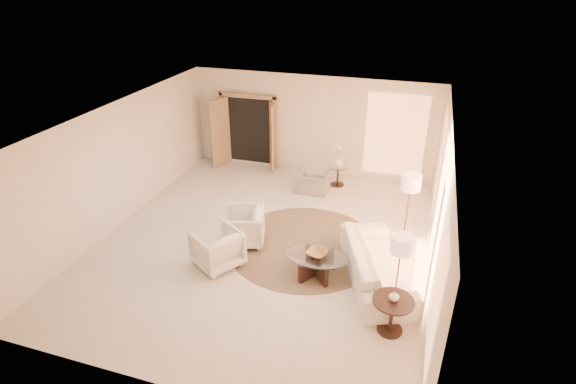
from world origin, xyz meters
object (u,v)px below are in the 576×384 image
(sofa, at_px, (376,264))
(end_vase, at_px, (394,296))
(end_table, at_px, (392,310))
(side_table, at_px, (338,174))
(bowl, at_px, (317,253))
(armchair_left, at_px, (244,225))
(armchair_right, at_px, (217,246))
(floor_lamp_far, at_px, (401,248))
(accent_chair, at_px, (313,179))
(floor_lamp_near, at_px, (411,185))
(coffee_table, at_px, (317,262))
(side_vase, at_px, (338,162))

(sofa, relative_size, end_vase, 14.71)
(end_table, xyz_separation_m, end_vase, (0.00, -0.00, 0.28))
(side_table, xyz_separation_m, bowl, (0.42, -4.05, 0.16))
(armchair_left, xyz_separation_m, side_table, (1.37, 3.40, -0.10))
(armchair_right, relative_size, floor_lamp_far, 0.57)
(accent_chair, bearing_deg, armchair_left, 73.35)
(side_table, relative_size, bowl, 1.45)
(side_table, distance_m, floor_lamp_near, 3.31)
(accent_chair, bearing_deg, armchair_right, 74.38)
(sofa, height_order, bowl, sofa)
(coffee_table, bearing_deg, floor_lamp_far, -19.20)
(end_table, height_order, end_vase, end_vase)
(end_table, height_order, side_table, end_table)
(side_table, relative_size, floor_lamp_near, 0.33)
(bowl, distance_m, side_vase, 4.07)
(coffee_table, relative_size, floor_lamp_near, 0.77)
(end_table, bearing_deg, end_vase, -26.57)
(coffee_table, xyz_separation_m, floor_lamp_near, (1.55, 1.62, 1.14))
(end_table, bearing_deg, floor_lamp_near, 90.00)
(sofa, relative_size, coffee_table, 1.97)
(side_vase, bearing_deg, bowl, -84.09)
(sofa, bearing_deg, side_vase, 1.45)
(coffee_table, distance_m, floor_lamp_far, 1.92)
(armchair_left, bearing_deg, accent_chair, 147.06)
(bowl, height_order, end_vase, end_vase)
(floor_lamp_far, relative_size, end_vase, 8.75)
(bowl, xyz_separation_m, side_vase, (-0.42, 4.05, 0.20))
(armchair_left, bearing_deg, sofa, 64.21)
(armchair_right, xyz_separation_m, end_table, (3.53, -0.84, 0.01))
(end_table, height_order, bowl, end_table)
(armchair_right, distance_m, floor_lamp_near, 4.13)
(coffee_table, relative_size, side_vase, 4.75)
(armchair_left, height_order, floor_lamp_near, floor_lamp_near)
(accent_chair, xyz_separation_m, floor_lamp_near, (2.52, -1.84, 1.05))
(sofa, distance_m, coffee_table, 1.15)
(end_table, relative_size, floor_lamp_far, 0.45)
(side_table, relative_size, end_vase, 3.23)
(accent_chair, height_order, coffee_table, accent_chair)
(sofa, bearing_deg, armchair_left, 60.62)
(armchair_right, xyz_separation_m, bowl, (1.98, 0.28, 0.06))
(sofa, relative_size, end_table, 3.71)
(end_table, bearing_deg, side_vase, 110.87)
(armchair_right, distance_m, accent_chair, 3.87)
(accent_chair, bearing_deg, floor_lamp_near, 143.30)
(armchair_right, bearing_deg, end_vase, 109.52)
(sofa, xyz_separation_m, end_vase, (0.42, -1.29, 0.36))
(accent_chair, distance_m, bowl, 3.60)
(sofa, bearing_deg, floor_lamp_near, -36.58)
(armchair_left, xyz_separation_m, side_vase, (1.37, 3.40, 0.25))
(coffee_table, bearing_deg, bowl, 180.00)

